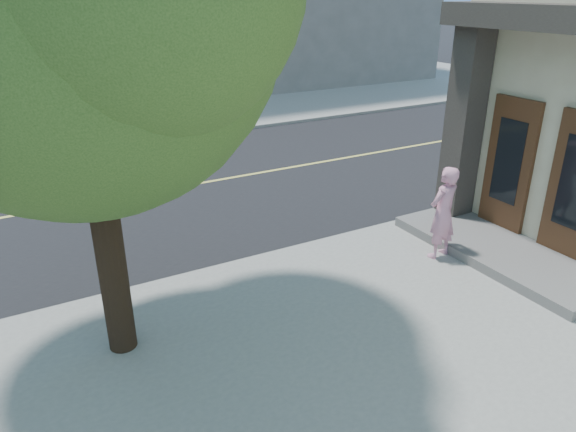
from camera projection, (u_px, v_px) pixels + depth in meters
sidewalk_ne at (220, 74)px, 30.75m from camera, size 29.00×25.00×0.12m
man_on_phone at (443, 213)px, 9.45m from camera, size 0.68×0.51×1.71m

